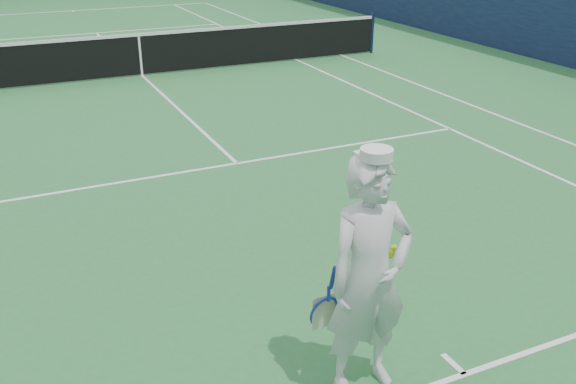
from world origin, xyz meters
name	(u,v)px	position (x,y,z in m)	size (l,w,h in m)	color
ground	(142,76)	(0.00, 0.00, 0.00)	(80.00, 80.00, 0.00)	#2A6F37
court_markings	(142,76)	(0.00, 0.00, 0.00)	(11.03, 23.83, 0.01)	white
tennis_net	(140,53)	(0.00, 0.00, 0.55)	(12.88, 0.09, 1.07)	#141E4C
tennis_player	(369,278)	(-0.84, -11.60, 1.02)	(0.81, 0.50, 2.09)	silver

